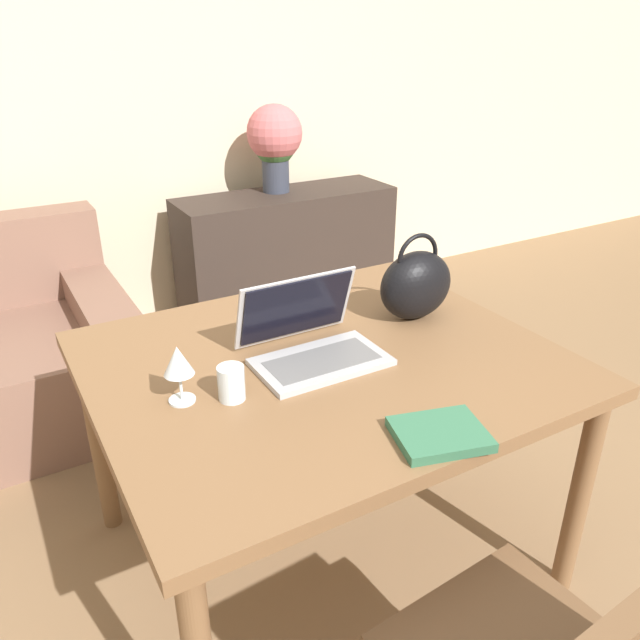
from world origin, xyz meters
TOP-DOWN VIEW (x-y plane):
  - wall_back at (0.00, 2.73)m, footprint 10.00×0.06m
  - dining_table at (0.01, 0.65)m, footprint 1.27×1.09m
  - sideboard at (0.77, 2.39)m, footprint 1.24×0.40m
  - laptop at (-0.02, 0.68)m, footprint 0.36×0.29m
  - drinking_glass at (-0.30, 0.58)m, footprint 0.07×0.07m
  - wine_glass at (-0.42, 0.63)m, footprint 0.08×0.08m
  - handbag at (0.39, 0.74)m, footprint 0.25×0.15m
  - flower_vase at (0.74, 2.45)m, footprint 0.30×0.30m
  - book at (0.04, 0.19)m, footprint 0.24×0.21m

SIDE VIEW (x-z plane):
  - sideboard at x=0.77m, z-range 0.00..0.74m
  - dining_table at x=0.01m, z-range 0.29..1.02m
  - book at x=0.04m, z-range 0.73..0.76m
  - drinking_glass at x=-0.30m, z-range 0.73..0.82m
  - laptop at x=-0.02m, z-range 0.68..0.90m
  - wine_glass at x=-0.42m, z-range 0.76..0.92m
  - handbag at x=0.39m, z-range 0.71..0.99m
  - flower_vase at x=0.74m, z-range 0.78..1.25m
  - wall_back at x=0.00m, z-range 0.00..2.70m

